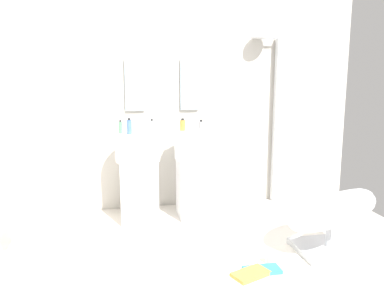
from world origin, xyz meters
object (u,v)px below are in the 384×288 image
(shower_column, at_px, (278,117))
(soap_bottle_grey, at_px, (201,127))
(coffee_mug, at_px, (270,259))
(soap_bottle_green, at_px, (120,127))
(towel_rack, at_px, (4,192))
(magazine_teal, at_px, (262,270))
(pedestal_sink_right, at_px, (196,170))
(soap_bottle_amber, at_px, (183,125))
(magazine_ochre, at_px, (251,274))
(pedestal_sink_left, at_px, (138,173))
(lounge_chair, at_px, (329,216))
(soap_bottle_blue, at_px, (129,127))
(soap_bottle_clear, at_px, (152,127))

(shower_column, relative_size, soap_bottle_grey, 14.90)
(coffee_mug, relative_size, soap_bottle_green, 0.65)
(towel_rack, xyz_separation_m, magazine_teal, (2.05, -0.59, -0.60))
(pedestal_sink_right, relative_size, soap_bottle_amber, 7.99)
(soap_bottle_amber, relative_size, soap_bottle_green, 0.96)
(magazine_ochre, bearing_deg, pedestal_sink_right, 74.09)
(coffee_mug, distance_m, soap_bottle_grey, 1.53)
(pedestal_sink_left, relative_size, lounge_chair, 0.98)
(soap_bottle_amber, relative_size, soap_bottle_grey, 0.99)
(pedestal_sink_left, distance_m, magazine_ochre, 1.71)
(magazine_teal, distance_m, soap_bottle_amber, 1.79)
(towel_rack, distance_m, magazine_teal, 2.22)
(magazine_ochre, distance_m, soap_bottle_grey, 1.63)
(pedestal_sink_left, bearing_deg, pedestal_sink_right, 0.00)
(towel_rack, bearing_deg, shower_column, 21.31)
(lounge_chair, height_order, soap_bottle_grey, soap_bottle_grey)
(coffee_mug, bearing_deg, towel_rack, 167.76)
(soap_bottle_amber, bearing_deg, pedestal_sink_left, -176.34)
(magazine_ochre, height_order, coffee_mug, coffee_mug)
(lounge_chair, xyz_separation_m, soap_bottle_green, (-1.80, 1.09, 0.70))
(soap_bottle_blue, height_order, soap_bottle_clear, soap_bottle_blue)
(soap_bottle_blue, bearing_deg, magazine_teal, -51.49)
(pedestal_sink_left, relative_size, magazine_ochre, 3.67)
(coffee_mug, bearing_deg, soap_bottle_clear, 126.09)
(towel_rack, distance_m, coffee_mug, 2.30)
(soap_bottle_clear, bearing_deg, pedestal_sink_left, 155.90)
(soap_bottle_clear, bearing_deg, soap_bottle_green, 177.64)
(soap_bottle_blue, xyz_separation_m, soap_bottle_amber, (0.59, 0.17, -0.02))
(pedestal_sink_right, relative_size, magazine_teal, 3.62)
(pedestal_sink_left, xyz_separation_m, lounge_chair, (1.62, -1.15, -0.19))
(magazine_teal, xyz_separation_m, soap_bottle_amber, (-0.40, 1.41, 1.02))
(shower_column, height_order, soap_bottle_grey, shower_column)
(soap_bottle_green, bearing_deg, towel_rack, -142.81)
(towel_rack, height_order, magazine_ochre, towel_rack)
(towel_rack, bearing_deg, soap_bottle_clear, 29.14)
(pedestal_sink_right, distance_m, soap_bottle_amber, 0.53)
(shower_column, xyz_separation_m, soap_bottle_blue, (-1.85, -0.48, -0.02))
(towel_rack, relative_size, soap_bottle_green, 6.71)
(magazine_ochre, bearing_deg, towel_rack, 140.24)
(soap_bottle_amber, xyz_separation_m, soap_bottle_clear, (-0.35, -0.10, 0.01))
(soap_bottle_clear, bearing_deg, soap_bottle_grey, -9.49)
(pedestal_sink_left, bearing_deg, magazine_teal, -56.77)
(towel_rack, height_order, coffee_mug, towel_rack)
(soap_bottle_grey, relative_size, soap_bottle_clear, 0.93)
(soap_bottle_grey, bearing_deg, soap_bottle_clear, 170.51)
(magazine_ochre, xyz_separation_m, soap_bottle_green, (-0.97, 1.37, 1.02))
(shower_column, distance_m, soap_bottle_grey, 1.21)
(pedestal_sink_left, xyz_separation_m, soap_bottle_green, (-0.18, -0.05, 0.51))
(coffee_mug, height_order, soap_bottle_grey, soap_bottle_grey)
(coffee_mug, height_order, soap_bottle_amber, soap_bottle_amber)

